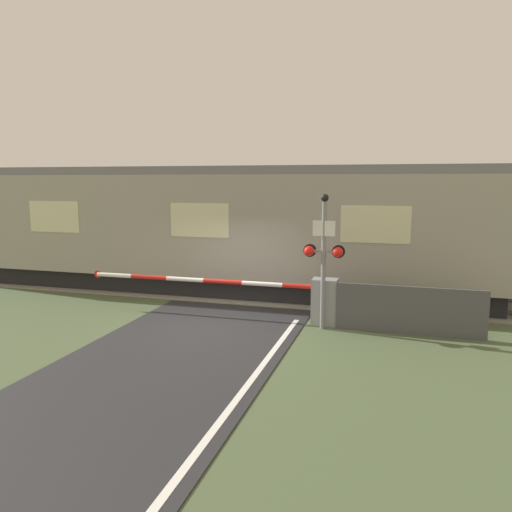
{
  "coord_description": "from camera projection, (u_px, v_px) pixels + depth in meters",
  "views": [
    {
      "loc": [
        4.19,
        -10.79,
        3.46
      ],
      "look_at": [
        0.62,
        1.48,
        1.51
      ],
      "focal_mm": 35.0,
      "sensor_mm": 36.0,
      "label": 1
    }
  ],
  "objects": [
    {
      "name": "crossing_barrier",
      "position": [
        299.0,
        297.0,
        12.14
      ],
      "size": [
        6.63,
        0.44,
        1.12
      ],
      "color": "gray",
      "rests_on": "ground_plane"
    },
    {
      "name": "roadside_fence",
      "position": [
        409.0,
        310.0,
        11.22
      ],
      "size": [
        3.29,
        0.06,
        1.1
      ],
      "color": "#4C4C51",
      "rests_on": "ground_plane"
    },
    {
      "name": "train",
      "position": [
        218.0,
        228.0,
        15.51
      ],
      "size": [
        17.63,
        2.89,
        3.85
      ],
      "color": "black",
      "rests_on": "ground_plane"
    },
    {
      "name": "ground_plane",
      "position": [
        214.0,
        326.0,
        11.92
      ],
      "size": [
        80.0,
        80.0,
        0.0
      ],
      "primitive_type": "plane",
      "color": "#475638"
    },
    {
      "name": "track_bed",
      "position": [
        257.0,
        292.0,
        15.45
      ],
      "size": [
        36.0,
        3.2,
        0.13
      ],
      "color": "gray",
      "rests_on": "ground_plane"
    },
    {
      "name": "signal_post",
      "position": [
        324.0,
        253.0,
        11.45
      ],
      "size": [
        0.96,
        0.26,
        3.15
      ],
      "color": "gray",
      "rests_on": "ground_plane"
    }
  ]
}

